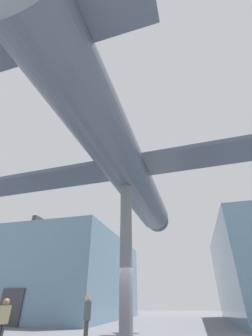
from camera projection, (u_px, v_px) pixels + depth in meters
The scene contains 5 objects.
glass_pavilion_left at pixel (68, 277), 23.37m from camera, with size 11.24×15.54×7.92m.
support_pylon_central at pixel (126, 258), 7.98m from camera, with size 0.45×0.45×5.65m.
suspended_airplane at pixel (128, 171), 10.11m from camera, with size 15.24×15.28×2.86m.
visitor_person at pixel (87, 315), 9.01m from camera, with size 0.40×0.46×1.77m.
visitor_second at pixel (2, 320), 8.41m from camera, with size 0.38×0.46×1.61m.
Camera 1 is at (2.22, -8.21, 1.53)m, focal length 24.00 mm.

